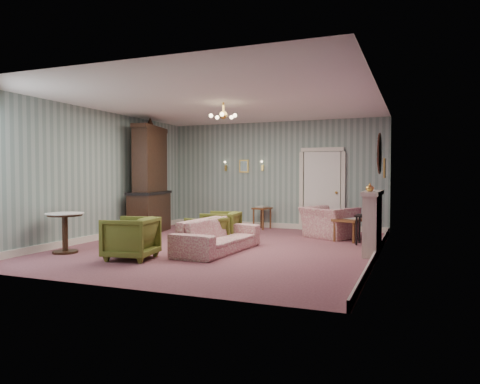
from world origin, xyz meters
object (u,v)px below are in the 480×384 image
at_px(coffee_table, 351,229).
at_px(olive_chair_a, 131,236).
at_px(dresser, 150,176).
at_px(pedestal_table, 65,233).
at_px(olive_chair_b, 207,230).
at_px(fireplace, 373,222).
at_px(side_table_black, 366,230).
at_px(olive_chair_c, 221,226).
at_px(sofa_chintz, 218,230).
at_px(wingback_chair, 329,217).

bearing_deg(coffee_table, olive_chair_a, -130.91).
xyz_separation_m(dresser, pedestal_table, (0.19, -3.13, -1.04)).
xyz_separation_m(olive_chair_b, pedestal_table, (-2.15, -1.59, 0.04)).
bearing_deg(dresser, fireplace, -22.23).
distance_m(fireplace, side_table_black, 1.00).
xyz_separation_m(olive_chair_b, olive_chair_c, (0.05, 0.60, 0.04)).
xyz_separation_m(olive_chair_c, coffee_table, (2.53, 1.46, -0.12)).
bearing_deg(olive_chair_b, dresser, -102.26).
xyz_separation_m(olive_chair_c, sofa_chintz, (0.38, -0.99, 0.04)).
relative_size(olive_chair_a, sofa_chintz, 0.38).
height_order(olive_chair_a, side_table_black, olive_chair_a).
relative_size(olive_chair_c, pedestal_table, 0.99).
relative_size(olive_chair_b, sofa_chintz, 0.32).
relative_size(olive_chair_c, dresser, 0.26).
bearing_deg(olive_chair_b, side_table_black, 137.54).
bearing_deg(coffee_table, olive_chair_c, -150.01).
xyz_separation_m(olive_chair_c, dresser, (-2.39, 0.95, 1.04)).
bearing_deg(wingback_chair, sofa_chintz, 88.48).
bearing_deg(side_table_black, fireplace, -77.36).
bearing_deg(coffee_table, fireplace, -68.57).
relative_size(olive_chair_a, side_table_black, 1.29).
bearing_deg(olive_chair_c, dresser, -117.82).
xyz_separation_m(sofa_chintz, fireplace, (2.74, 0.93, 0.16)).
bearing_deg(olive_chair_b, wingback_chair, 158.77).
height_order(olive_chair_c, side_table_black, olive_chair_c).
relative_size(sofa_chintz, coffee_table, 2.18).
bearing_deg(wingback_chair, pedestal_table, 72.38).
relative_size(sofa_chintz, pedestal_table, 2.82).
bearing_deg(side_table_black, pedestal_table, -149.10).
height_order(wingback_chair, pedestal_table, wingback_chair).
relative_size(olive_chair_b, dresser, 0.24).
height_order(sofa_chintz, coffee_table, sofa_chintz).
xyz_separation_m(olive_chair_c, wingback_chair, (2.00, 1.65, 0.11)).
height_order(dresser, fireplace, dresser).
bearing_deg(pedestal_table, olive_chair_c, 44.80).
relative_size(wingback_chair, pedestal_table, 1.45).
relative_size(olive_chair_c, fireplace, 0.53).
bearing_deg(sofa_chintz, coffee_table, -37.07).
distance_m(side_table_black, pedestal_table, 5.96).
bearing_deg(pedestal_table, side_table_black, 30.90).
xyz_separation_m(sofa_chintz, side_table_black, (2.53, 1.87, -0.10)).
height_order(olive_chair_b, dresser, dresser).
distance_m(olive_chair_b, dresser, 3.00).
bearing_deg(pedestal_table, dresser, 93.39).
height_order(olive_chair_a, olive_chair_c, olive_chair_a).
distance_m(olive_chair_c, pedestal_table, 3.10).
distance_m(olive_chair_b, fireplace, 3.22).
relative_size(olive_chair_c, sofa_chintz, 0.35).
height_order(wingback_chair, dresser, dresser).
height_order(fireplace, pedestal_table, fireplace).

